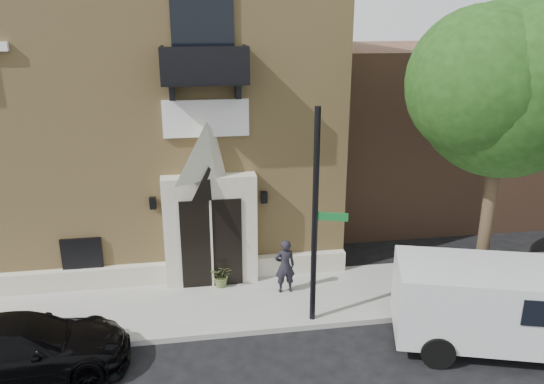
# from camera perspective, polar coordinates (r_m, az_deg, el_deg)

# --- Properties ---
(ground) EXTENTS (120.00, 120.00, 0.00)m
(ground) POSITION_cam_1_polar(r_m,az_deg,el_deg) (13.58, -1.34, -15.12)
(ground) COLOR black
(ground) RESTS_ON ground
(sidewalk) EXTENTS (42.00, 3.00, 0.15)m
(sidewalk) POSITION_cam_1_polar(r_m,az_deg,el_deg) (14.94, 1.72, -11.40)
(sidewalk) COLOR gray
(sidewalk) RESTS_ON ground
(church) EXTENTS (12.20, 11.01, 9.30)m
(church) POSITION_cam_1_polar(r_m,az_deg,el_deg) (19.44, -13.66, 9.42)
(church) COLOR tan
(church) RESTS_ON ground
(neighbour_building) EXTENTS (18.00, 8.00, 6.40)m
(neighbour_building) POSITION_cam_1_polar(r_m,az_deg,el_deg) (24.70, 24.31, 6.76)
(neighbour_building) COLOR brown
(neighbour_building) RESTS_ON ground
(street_tree_left) EXTENTS (4.97, 4.38, 7.77)m
(street_tree_left) POSITION_cam_1_polar(r_m,az_deg,el_deg) (13.90, 24.08, 10.09)
(street_tree_left) COLOR #38281C
(street_tree_left) RESTS_ON sidewalk
(black_sedan) EXTENTS (4.78, 2.23, 1.35)m
(black_sedan) POSITION_cam_1_polar(r_m,az_deg,el_deg) (13.13, -25.55, -14.94)
(black_sedan) COLOR black
(black_sedan) RESTS_ON ground
(cargo_van) EXTENTS (5.40, 3.41, 2.06)m
(cargo_van) POSITION_cam_1_polar(r_m,az_deg,el_deg) (13.71, 24.68, -11.03)
(cargo_van) COLOR silver
(cargo_van) RESTS_ON ground
(street_sign) EXTENTS (0.84, 1.01, 5.43)m
(street_sign) POSITION_cam_1_polar(r_m,az_deg,el_deg) (12.77, 4.73, -2.84)
(street_sign) COLOR black
(street_sign) RESTS_ON sidewalk
(fire_hydrant) EXTENTS (0.45, 0.36, 0.79)m
(fire_hydrant) POSITION_cam_1_polar(r_m,az_deg,el_deg) (15.73, 22.74, -9.42)
(fire_hydrant) COLOR maroon
(fire_hydrant) RESTS_ON sidewalk
(dumpster) EXTENTS (1.92, 1.41, 1.13)m
(dumpster) POSITION_cam_1_polar(r_m,az_deg,el_deg) (15.73, 23.55, -8.78)
(dumpster) COLOR #0E3617
(dumpster) RESTS_ON sidewalk
(planter) EXTENTS (0.71, 0.65, 0.68)m
(planter) POSITION_cam_1_polar(r_m,az_deg,el_deg) (15.33, -5.43, -8.90)
(planter) COLOR #596B36
(planter) RESTS_ON sidewalk
(pedestrian_near) EXTENTS (0.58, 0.39, 1.56)m
(pedestrian_near) POSITION_cam_1_polar(r_m,az_deg,el_deg) (14.79, 1.40, -7.96)
(pedestrian_near) COLOR black
(pedestrian_near) RESTS_ON sidewalk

